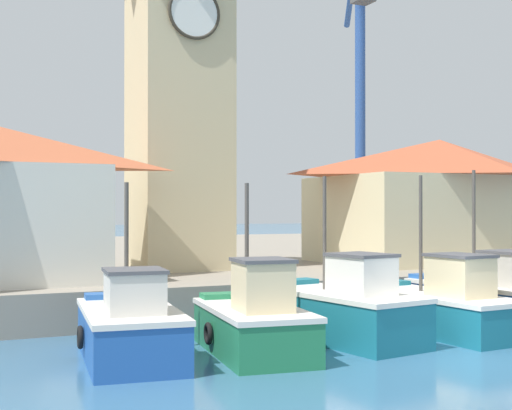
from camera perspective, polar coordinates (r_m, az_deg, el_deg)
name	(u,v)px	position (r m, az deg, el deg)	size (l,w,h in m)	color
ground_plane	(466,358)	(17.02, 16.43, -11.67)	(300.00, 300.00, 0.00)	#386689
quay_wharf	(145,259)	(40.82, -8.87, -4.30)	(120.00, 40.00, 1.14)	gray
fishing_boat_far_left	(130,327)	(16.27, -10.07, -9.62)	(2.51, 4.66, 3.97)	#2356A8
fishing_boat_left_outer	(254,322)	(16.64, -0.17, -9.35)	(2.43, 4.40, 3.98)	#237A4C
fishing_boat_left_inner	(341,310)	(18.48, 6.81, -8.32)	(2.72, 5.08, 4.23)	#196B7F
fishing_boat_mid_left	(439,306)	(20.05, 14.41, -7.86)	(2.28, 5.20, 4.30)	#196B7F
fishing_boat_center	(492,299)	(21.80, 18.33, -7.16)	(2.52, 5.13, 4.52)	#2356A8
clock_tower	(179,72)	(27.26, -6.20, 10.57)	(3.81, 3.81, 15.58)	beige
warehouse_right	(440,199)	(31.54, 14.48, 0.46)	(10.45, 6.73, 5.22)	beige
port_crane_far	(360,135)	(39.36, 8.31, 5.54)	(3.84, 7.37, 17.74)	navy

